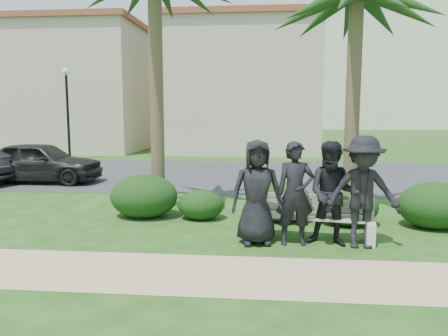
{
  "coord_description": "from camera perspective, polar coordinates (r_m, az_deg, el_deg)",
  "views": [
    {
      "loc": [
        0.22,
        -7.78,
        2.35
      ],
      "look_at": [
        -0.61,
        1.0,
        1.17
      ],
      "focal_mm": 35.0,
      "sensor_mm": 36.0,
      "label": 1
    }
  ],
  "objects": [
    {
      "name": "street_lamp",
      "position": [
        21.83,
        -19.82,
        8.71
      ],
      "size": [
        0.36,
        0.36,
        4.29
      ],
      "color": "black",
      "rests_on": "ground"
    },
    {
      "name": "hedge_d",
      "position": [
        9.45,
        7.48,
        -4.17
      ],
      "size": [
        1.34,
        1.1,
        0.87
      ],
      "primitive_type": "ellipsoid",
      "color": "black",
      "rests_on": "ground"
    },
    {
      "name": "man_a",
      "position": [
        7.66,
        4.31,
        -3.17
      ],
      "size": [
        0.99,
        0.72,
        1.85
      ],
      "primitive_type": "imported",
      "rotation": [
        0.0,
        0.0,
        0.16
      ],
      "color": "black",
      "rests_on": "ground"
    },
    {
      "name": "park_bench",
      "position": [
        8.14,
        11.1,
        -6.76
      ],
      "size": [
        2.31,
        0.82,
        0.78
      ],
      "rotation": [
        0.0,
        0.0,
        -0.14
      ],
      "color": "#A29988",
      "rests_on": "ground"
    },
    {
      "name": "man_d",
      "position": [
        7.79,
        17.69,
        -3.03
      ],
      "size": [
        1.25,
        0.73,
        1.93
      ],
      "primitive_type": "imported",
      "rotation": [
        0.0,
        0.0,
        -0.01
      ],
      "color": "black",
      "rests_on": "ground"
    },
    {
      "name": "asphalt_street",
      "position": [
        15.96,
        4.56,
        -0.9
      ],
      "size": [
        160.0,
        8.0,
        0.01
      ],
      "primitive_type": "cube",
      "color": "#2D2D30",
      "rests_on": "ground"
    },
    {
      "name": "hedge_a",
      "position": [
        9.83,
        -10.4,
        -3.46
      ],
      "size": [
        1.5,
        1.24,
        0.98
      ],
      "primitive_type": "ellipsoid",
      "color": "black",
      "rests_on": "ground"
    },
    {
      "name": "man_c",
      "position": [
        7.78,
        14.02,
        -3.3
      ],
      "size": [
        1.03,
        0.88,
        1.82
      ],
      "primitive_type": "imported",
      "rotation": [
        0.0,
        0.0,
        -0.24
      ],
      "color": "black",
      "rests_on": "ground"
    },
    {
      "name": "stucco_bldg_left",
      "position": [
        28.56,
        -20.24,
        9.77
      ],
      "size": [
        10.4,
        8.4,
        7.3
      ],
      "color": "#C0B490",
      "rests_on": "ground"
    },
    {
      "name": "hotel_tower",
      "position": [
        65.22,
        18.34,
        16.98
      ],
      "size": [
        26.0,
        18.0,
        37.3
      ],
      "color": "beige",
      "rests_on": "ground"
    },
    {
      "name": "hedge_e",
      "position": [
        9.36,
        15.88,
        -4.72
      ],
      "size": [
        1.23,
        1.02,
        0.8
      ],
      "primitive_type": "ellipsoid",
      "color": "black",
      "rests_on": "ground"
    },
    {
      "name": "hedge_c",
      "position": [
        9.5,
        -3.03,
        -4.72
      ],
      "size": [
        1.0,
        0.83,
        0.65
      ],
      "primitive_type": "ellipsoid",
      "color": "black",
      "rests_on": "ground"
    },
    {
      "name": "ground",
      "position": [
        8.13,
        3.69,
        -9.22
      ],
      "size": [
        160.0,
        160.0,
        0.0
      ],
      "primitive_type": "plane",
      "color": "#1D4212",
      "rests_on": "ground"
    },
    {
      "name": "man_b",
      "position": [
        7.71,
        9.28,
        -3.3
      ],
      "size": [
        0.71,
        0.51,
        1.82
      ],
      "primitive_type": "imported",
      "rotation": [
        0.0,
        0.0,
        0.12
      ],
      "color": "black",
      "rests_on": "ground"
    },
    {
      "name": "hedge_f",
      "position": [
        9.76,
        25.86,
        -4.27
      ],
      "size": [
        1.46,
        1.2,
        0.95
      ],
      "primitive_type": "ellipsoid",
      "color": "black",
      "rests_on": "ground"
    },
    {
      "name": "footpath",
      "position": [
        6.43,
        3.19,
        -13.86
      ],
      "size": [
        30.0,
        1.6,
        0.01
      ],
      "primitive_type": "cube",
      "color": "tan",
      "rests_on": "ground"
    },
    {
      "name": "car_a",
      "position": [
        15.41,
        -22.86,
        0.72
      ],
      "size": [
        3.92,
        1.6,
        1.33
      ],
      "primitive_type": "imported",
      "rotation": [
        0.0,
        0.0,
        1.58
      ],
      "color": "black",
      "rests_on": "ground"
    },
    {
      "name": "stucco_bldg_right",
      "position": [
        25.85,
        2.73,
        10.5
      ],
      "size": [
        8.4,
        8.4,
        7.3
      ],
      "color": "#C0B490",
      "rests_on": "ground"
    }
  ]
}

